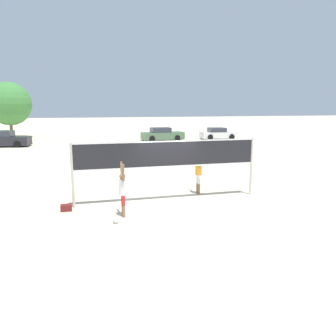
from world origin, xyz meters
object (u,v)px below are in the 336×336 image
volleyball (116,220)px  parked_car_mid (3,140)px  player_spiker (123,189)px  parked_car_near (218,134)px  volleyball_net (168,157)px  tree_left_cluster (9,104)px  gear_bag (66,208)px  parked_car_far (162,135)px  player_blocker (199,169)px

volleyball → parked_car_mid: size_ratio=0.04×
player_spiker → parked_car_mid: player_spiker is taller
parked_car_near → volleyball_net: bearing=-113.5°
player_spiker → tree_left_cluster: tree_left_cluster is taller
volleyball → gear_bag: bearing=133.3°
parked_car_far → tree_left_cluster: size_ratio=0.72×
parked_car_far → parked_car_mid: bearing=-177.2°
volleyball_net → parked_car_near: 26.44m
volleyball → gear_bag: 2.46m
tree_left_cluster → volleyball_net: bearing=-69.2°
player_spiker → tree_left_cluster: (-9.73, 32.51, 3.11)m
volleyball → parked_car_near: bearing=60.2°
player_blocker → gear_bag: player_blocker is taller
volleyball_net → parked_car_far: bearing=77.0°
volleyball → tree_left_cluster: bearing=105.8°
parked_car_far → player_blocker: bearing=-103.0°
gear_bag → parked_car_near: bearing=55.6°
parked_car_near → volleyball: bearing=-115.6°
parked_car_mid → volleyball_net: bearing=-55.5°
volleyball_net → volleyball: 3.64m
player_blocker → volleyball: size_ratio=10.18×
player_blocker → parked_car_near: bearing=154.9°
volleyball_net → parked_car_far: (5.41, 23.44, -1.16)m
parked_car_mid → tree_left_cluster: tree_left_cluster is taller
player_blocker → gear_bag: bearing=-79.5°
player_spiker → volleyball: player_spiker is taller
parked_car_near → parked_car_mid: (-23.02, -1.74, 0.08)m
player_spiker → gear_bag: 2.49m
parked_car_mid → parked_car_far: parked_car_mid is taller
volleyball_net → tree_left_cluster: 33.23m
volleyball_net → parked_car_far: size_ratio=1.58×
parked_car_near → parked_car_far: bearing=-176.1°
volleyball_net → gear_bag: bearing=-174.8°
gear_bag → parked_car_mid: size_ratio=0.08×
player_blocker → tree_left_cluster: (-13.35, 30.31, 2.99)m
volleyball → parked_car_near: parked_car_near is taller
volleyball_net → parked_car_near: (12.24, 23.41, -1.22)m
gear_bag → tree_left_cluster: 32.54m
player_blocker → parked_car_far: (3.83, 22.76, -0.47)m
gear_bag → parked_car_mid: parked_car_mid is taller
parked_car_mid → parked_car_near: bearing=12.4°
player_spiker → parked_car_near: bearing=-29.8°
player_spiker → player_blocker: 4.24m
player_blocker → volleyball: 4.97m
tree_left_cluster → player_spiker: bearing=-73.3°
player_blocker → tree_left_cluster: tree_left_cluster is taller
volleyball_net → volleyball: (-2.37, -2.16, -1.72)m
gear_bag → tree_left_cluster: bearing=103.8°
volleyball_net → parked_car_near: bearing=62.4°
parked_car_mid → gear_bag: bearing=-65.0°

